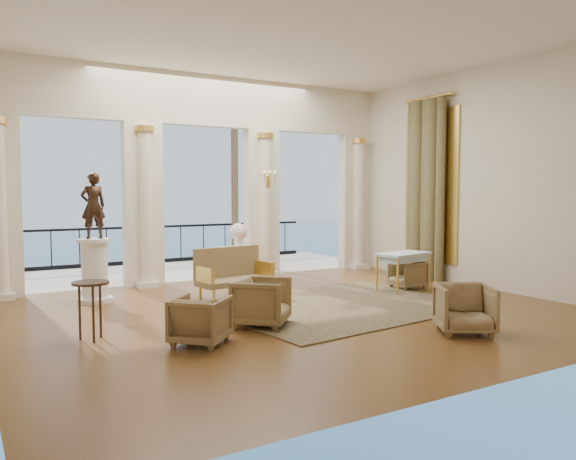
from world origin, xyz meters
TOP-DOWN VIEW (x-y plane):
  - floor at (0.00, 0.00)m, footprint 9.00×9.00m
  - room_walls at (0.00, -1.12)m, footprint 9.00×9.00m
  - arcade at (-0.00, 3.82)m, footprint 9.00×0.56m
  - terrace at (0.00, 5.80)m, footprint 10.00×3.60m
  - balustrade at (0.00, 7.40)m, footprint 9.00×0.06m
  - palm_tree at (2.00, 6.60)m, footprint 2.00×2.00m
  - sea at (0.00, 60.00)m, footprint 160.00×160.00m
  - curtain at (4.28, 1.50)m, footprint 0.33×1.40m
  - window_frame at (4.47, 1.50)m, footprint 0.04×1.60m
  - wall_sconce at (1.40, 3.51)m, footprint 0.30×0.11m
  - rug at (0.90, 0.05)m, footprint 4.57×3.73m
  - armchair_a at (-0.93, -0.54)m, footprint 1.04×1.04m
  - armchair_b at (1.31, -2.37)m, footprint 0.99×0.98m
  - armchair_c at (3.14, 0.77)m, footprint 0.62×0.65m
  - armchair_d at (-2.07, -1.00)m, footprint 0.91×0.91m
  - settee at (-0.36, 1.70)m, footprint 1.50×0.82m
  - game_table at (2.88, 0.63)m, footprint 1.21×0.81m
  - pedestal at (-2.66, 2.56)m, footprint 0.62×0.62m
  - statue at (-2.66, 2.56)m, footprint 0.44×0.30m
  - console_table at (0.60, 3.43)m, footprint 0.84×0.41m
  - urn at (0.60, 3.43)m, footprint 0.38×0.38m
  - side_table at (-3.25, -0.08)m, footprint 0.48×0.48m

SIDE VIEW (x-z plane):
  - sea at x=0.00m, z-range -6.00..-6.00m
  - terrace at x=0.00m, z-range -0.10..0.00m
  - floor at x=0.00m, z-range 0.00..0.00m
  - rug at x=0.90m, z-range 0.00..0.02m
  - armchair_c at x=3.14m, z-range 0.00..0.62m
  - armchair_d at x=-2.07m, z-range 0.00..0.69m
  - armchair_b at x=1.31m, z-range 0.00..0.76m
  - armchair_a at x=-0.93m, z-range 0.00..0.78m
  - balustrade at x=0.00m, z-range -0.11..0.92m
  - settee at x=-0.36m, z-range -0.01..0.94m
  - pedestal at x=-2.66m, z-range -0.02..1.12m
  - console_table at x=0.60m, z-range 0.25..1.02m
  - side_table at x=-3.25m, z-range 0.28..1.07m
  - game_table at x=2.88m, z-range 0.30..1.06m
  - urn at x=0.60m, z-range 0.80..1.31m
  - statue at x=-2.66m, z-range 1.14..2.31m
  - curtain at x=4.28m, z-range -0.03..4.06m
  - window_frame at x=4.47m, z-range 0.40..3.80m
  - wall_sconce at x=1.40m, z-range 2.06..2.40m
  - arcade at x=0.00m, z-range 0.33..4.83m
  - room_walls at x=0.00m, z-range -1.62..7.38m
  - palm_tree at x=2.00m, z-range 1.84..6.34m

